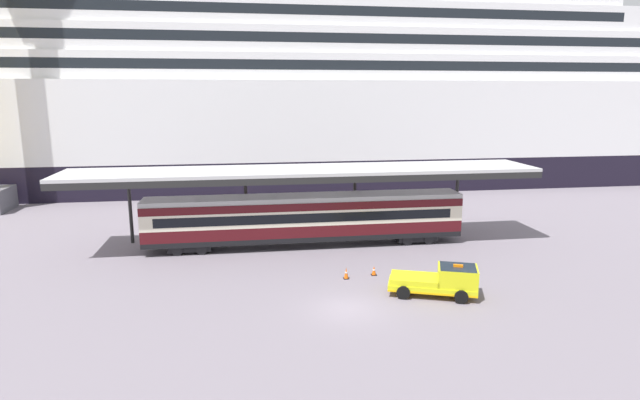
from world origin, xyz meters
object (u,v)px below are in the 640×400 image
at_px(service_truck, 441,280).
at_px(traffic_cone_near, 374,271).
at_px(train_carriage, 306,218).
at_px(traffic_cone_mid, 346,273).
at_px(cruise_ship, 179,66).

bearing_deg(service_truck, traffic_cone_near, 126.97).
distance_m(train_carriage, traffic_cone_mid, 8.28).
relative_size(train_carriage, service_truck, 4.47).
xyz_separation_m(train_carriage, traffic_cone_mid, (1.69, -7.87, -1.94)).
relative_size(cruise_ship, traffic_cone_mid, 180.84).
bearing_deg(traffic_cone_mid, train_carriage, 102.10).
distance_m(cruise_ship, train_carriage, 37.71).
bearing_deg(cruise_ship, service_truck, -66.58).
relative_size(train_carriage, traffic_cone_mid, 32.49).
height_order(service_truck, traffic_cone_near, service_truck).
relative_size(traffic_cone_near, traffic_cone_mid, 0.84).
distance_m(traffic_cone_near, traffic_cone_mid, 2.01).
distance_m(cruise_ship, traffic_cone_mid, 45.87).
relative_size(service_truck, traffic_cone_near, 8.64).
xyz_separation_m(cruise_ship, traffic_cone_near, (16.24, -40.53, -15.12)).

